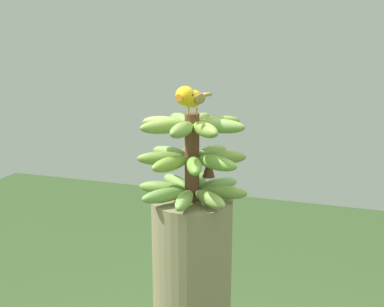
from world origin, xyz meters
TOP-DOWN VIEW (x-y plane):
  - banana_bunch at (0.00, -0.00)m, footprint 0.32×0.32m
  - perched_bird at (-0.03, -0.00)m, footprint 0.20×0.06m

SIDE VIEW (x-z plane):
  - banana_bunch at x=0.00m, z-range 1.37..1.62m
  - perched_bird at x=-0.03m, z-range 1.63..1.71m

